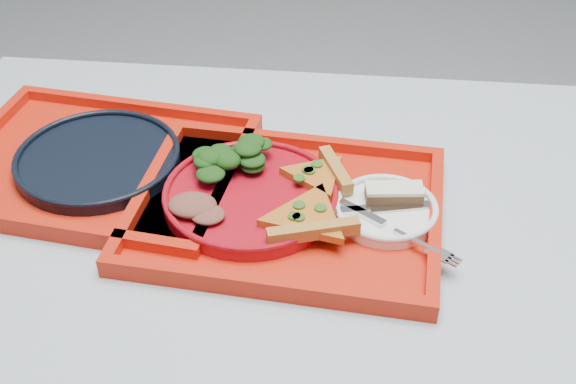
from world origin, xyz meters
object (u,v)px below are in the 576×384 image
object	(u,v)px
tray_far	(100,167)
navy_plate	(98,160)
dinner_plate	(251,197)
dessert_bar	(394,193)
tray_main	(287,212)

from	to	relation	value
tray_far	navy_plate	xyz separation A→B (m)	(-0.00, 0.00, 0.01)
dinner_plate	dessert_bar	bearing A→B (deg)	3.07
navy_plate	dessert_bar	bearing A→B (deg)	-7.09
tray_far	dinner_plate	bearing A→B (deg)	-8.19
dinner_plate	navy_plate	world-z (taller)	dinner_plate
tray_main	tray_far	size ratio (longest dim) A/B	1.00
tray_main	dessert_bar	bearing A→B (deg)	12.34
tray_main	tray_far	xyz separation A→B (m)	(-0.31, 0.08, 0.00)
tray_main	navy_plate	distance (m)	0.32
tray_far	tray_main	bearing A→B (deg)	-7.35
dessert_bar	navy_plate	bearing A→B (deg)	166.10
tray_main	dessert_bar	world-z (taller)	dessert_bar
navy_plate	tray_far	bearing A→B (deg)	0.00
tray_far	navy_plate	distance (m)	0.01
dinner_plate	tray_far	bearing A→B (deg)	164.84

